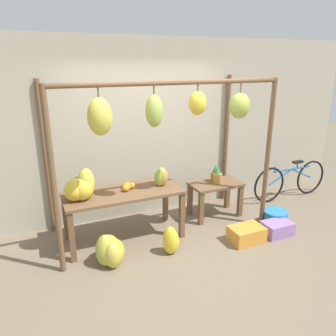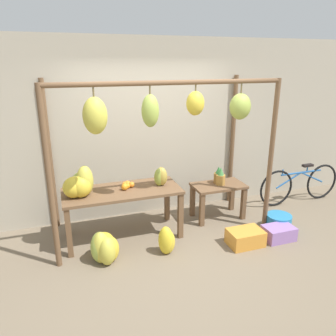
% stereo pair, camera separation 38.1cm
% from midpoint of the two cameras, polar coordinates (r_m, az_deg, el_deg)
% --- Properties ---
extents(ground_plane, '(20.00, 20.00, 0.00)m').
position_cam_midpoint_polar(ground_plane, '(4.44, 0.44, -15.16)').
color(ground_plane, '#756651').
extents(shop_wall_back, '(8.00, 0.08, 2.80)m').
position_cam_midpoint_polar(shop_wall_back, '(5.23, -6.35, 6.58)').
color(shop_wall_back, '#B2A893').
rests_on(shop_wall_back, ground_plane).
extents(stall_awning, '(3.07, 1.26, 2.22)m').
position_cam_midpoint_polar(stall_awning, '(4.23, -2.74, 7.52)').
color(stall_awning, brown).
rests_on(stall_awning, ground_plane).
extents(display_table_main, '(1.63, 0.70, 0.73)m').
position_cam_midpoint_polar(display_table_main, '(4.63, -10.14, -5.24)').
color(display_table_main, brown).
rests_on(display_table_main, ground_plane).
extents(display_table_side, '(0.83, 0.47, 0.57)m').
position_cam_midpoint_polar(display_table_side, '(5.34, 6.24, -3.98)').
color(display_table_side, brown).
rests_on(display_table_side, ground_plane).
extents(banana_pile_on_table, '(0.49, 0.48, 0.41)m').
position_cam_midpoint_polar(banana_pile_on_table, '(4.44, -17.29, -3.22)').
color(banana_pile_on_table, gold).
rests_on(banana_pile_on_table, display_table_main).
extents(orange_pile, '(0.20, 0.20, 0.09)m').
position_cam_midpoint_polar(orange_pile, '(4.63, -9.45, -3.29)').
color(orange_pile, orange).
rests_on(orange_pile, display_table_main).
extents(pineapple_cluster, '(0.15, 0.22, 0.29)m').
position_cam_midpoint_polar(pineapple_cluster, '(5.28, 6.40, -1.30)').
color(pineapple_cluster, olive).
rests_on(pineapple_cluster, display_table_side).
extents(banana_pile_ground_left, '(0.45, 0.50, 0.43)m').
position_cam_midpoint_polar(banana_pile_ground_left, '(4.30, -12.80, -13.91)').
color(banana_pile_ground_left, gold).
rests_on(banana_pile_ground_left, ground_plane).
extents(banana_pile_ground_right, '(0.29, 0.27, 0.40)m').
position_cam_midpoint_polar(banana_pile_ground_right, '(4.41, -2.00, -12.66)').
color(banana_pile_ground_right, gold).
rests_on(banana_pile_ground_right, ground_plane).
extents(fruit_crate_white, '(0.48, 0.33, 0.22)m').
position_cam_midpoint_polar(fruit_crate_white, '(4.79, 11.25, -11.29)').
color(fruit_crate_white, orange).
rests_on(fruit_crate_white, ground_plane).
extents(blue_bucket, '(0.37, 0.37, 0.23)m').
position_cam_midpoint_polar(blue_bucket, '(5.37, 16.26, -8.31)').
color(blue_bucket, teal).
rests_on(blue_bucket, ground_plane).
extents(parked_bicycle, '(1.66, 0.08, 0.70)m').
position_cam_midpoint_polar(parked_bicycle, '(6.38, 18.99, -2.04)').
color(parked_bicycle, black).
rests_on(parked_bicycle, ground_plane).
extents(papaya_pile, '(0.23, 0.23, 0.27)m').
position_cam_midpoint_polar(papaya_pile, '(4.69, -3.59, -1.58)').
color(papaya_pile, '#B2993D').
rests_on(papaya_pile, display_table_main).
extents(fruit_crate_purple, '(0.43, 0.29, 0.20)m').
position_cam_midpoint_polar(fruit_crate_purple, '(5.08, 16.41, -10.08)').
color(fruit_crate_purple, '#9970B7').
rests_on(fruit_crate_purple, ground_plane).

